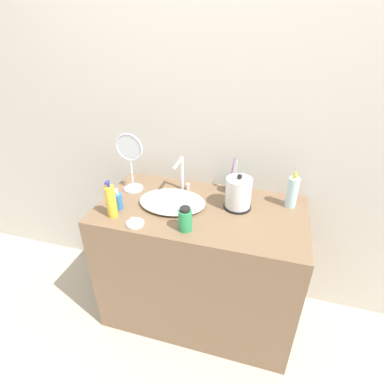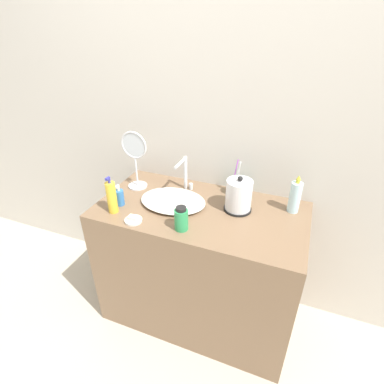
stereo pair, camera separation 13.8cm
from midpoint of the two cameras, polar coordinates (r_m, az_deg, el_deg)
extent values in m
plane|color=#BCB29E|center=(2.09, -3.24, -27.65)|extent=(12.00, 12.00, 0.00)
cube|color=beige|center=(1.79, 2.32, 14.91)|extent=(6.00, 0.04, 2.60)
cube|color=brown|center=(1.95, -0.61, -13.61)|extent=(1.18, 0.62, 0.84)
ellipsoid|color=silver|center=(1.73, -6.08, -1.85)|extent=(0.39, 0.29, 0.04)
cylinder|color=silver|center=(1.84, -4.05, 3.55)|extent=(0.02, 0.02, 0.22)
cylinder|color=silver|center=(1.73, -5.00, 5.41)|extent=(0.02, 0.15, 0.02)
cylinder|color=silver|center=(1.87, -2.94, 1.01)|extent=(0.02, 0.02, 0.04)
cylinder|color=black|center=(1.71, 6.31, -2.78)|extent=(0.15, 0.15, 0.01)
cylinder|color=silver|center=(1.66, 6.48, -0.32)|extent=(0.14, 0.14, 0.18)
sphere|color=black|center=(1.61, 6.69, 2.90)|extent=(0.03, 0.03, 0.03)
cylinder|color=teal|center=(1.83, 5.56, 1.20)|extent=(0.08, 0.08, 0.09)
cylinder|color=white|center=(1.80, 6.10, 3.53)|extent=(0.02, 0.03, 0.18)
cylinder|color=#B24CCC|center=(1.80, 5.41, 3.69)|extent=(0.03, 0.03, 0.18)
cylinder|color=white|center=(1.81, 5.74, 3.59)|extent=(0.04, 0.01, 0.17)
cylinder|color=#3370B7|center=(1.73, -16.16, -1.77)|extent=(0.05, 0.05, 0.09)
cylinder|color=white|center=(1.71, -16.43, -0.11)|extent=(0.01, 0.01, 0.02)
cube|color=white|center=(1.69, -16.67, 0.27)|extent=(0.01, 0.03, 0.01)
cylinder|color=silver|center=(1.74, 16.42, -0.12)|extent=(0.06, 0.06, 0.18)
cylinder|color=gold|center=(1.69, 16.89, 2.78)|extent=(0.02, 0.02, 0.02)
cone|color=gold|center=(1.68, 17.00, 3.44)|extent=(0.02, 0.02, 0.02)
cylinder|color=gold|center=(1.66, -17.48, -1.82)|extent=(0.05, 0.05, 0.18)
cylinder|color=#333399|center=(1.61, -18.03, 1.28)|extent=(0.02, 0.02, 0.02)
cube|color=#333399|center=(1.59, -18.31, 1.69)|extent=(0.01, 0.03, 0.01)
cylinder|color=#2D9956|center=(1.50, -3.95, -5.45)|extent=(0.07, 0.07, 0.11)
cylinder|color=black|center=(1.46, -4.03, -3.37)|extent=(0.05, 0.05, 0.02)
cylinder|color=silver|center=(1.60, -13.21, -5.94)|extent=(0.09, 0.09, 0.01)
cube|color=#EFE5C6|center=(1.59, -13.28, -5.47)|extent=(0.05, 0.04, 0.02)
cylinder|color=silver|center=(1.93, -13.10, 0.63)|extent=(0.12, 0.12, 0.01)
cylinder|color=silver|center=(1.88, -13.44, 3.29)|extent=(0.01, 0.01, 0.19)
torus|color=silver|center=(1.81, -14.09, 8.22)|extent=(0.17, 0.01, 0.17)
cylinder|color=silver|center=(1.81, -14.09, 8.22)|extent=(0.15, 0.00, 0.15)
camera|label=1|loc=(0.07, -92.39, -1.38)|focal=28.00mm
camera|label=2|loc=(0.07, 87.61, 1.38)|focal=28.00mm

